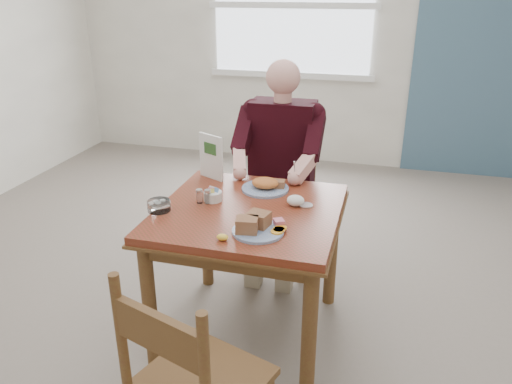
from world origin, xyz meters
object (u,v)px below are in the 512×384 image
(near_plate, at_px, (256,226))
(diner, at_px, (280,154))
(far_plate, at_px, (266,185))
(table, at_px, (249,228))
(chair_far, at_px, (282,197))

(near_plate, bearing_deg, diner, 96.30)
(far_plate, bearing_deg, table, -95.62)
(near_plate, bearing_deg, far_plate, 99.05)
(chair_far, distance_m, diner, 0.34)
(chair_far, relative_size, diner, 0.69)
(diner, bearing_deg, chair_far, 90.01)
(table, height_order, near_plate, near_plate)
(table, relative_size, far_plate, 3.23)
(diner, relative_size, near_plate, 5.47)
(near_plate, height_order, far_plate, near_plate)
(chair_far, xyz_separation_m, diner, (0.00, -0.09, 0.33))
(table, xyz_separation_m, diner, (0.00, 0.71, 0.17))
(chair_far, height_order, far_plate, chair_far)
(diner, distance_m, near_plate, 0.95)
(far_plate, bearing_deg, diner, 93.24)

